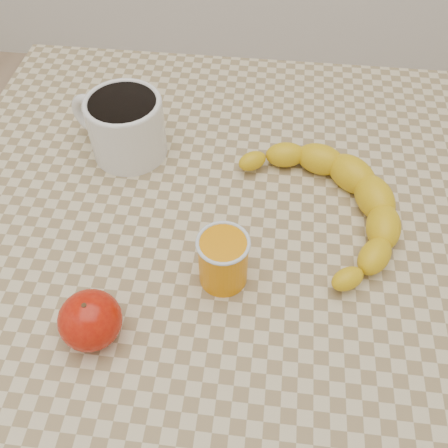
# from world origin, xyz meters

# --- Properties ---
(ground) EXTENTS (3.00, 3.00, 0.00)m
(ground) POSITION_xyz_m (0.00, 0.00, 0.00)
(ground) COLOR tan
(ground) RESTS_ON ground
(table) EXTENTS (0.80, 0.80, 0.75)m
(table) POSITION_xyz_m (0.00, 0.00, 0.66)
(table) COLOR #C7B58C
(table) RESTS_ON ground
(coffee_mug) EXTENTS (0.16, 0.14, 0.09)m
(coffee_mug) POSITION_xyz_m (-0.16, 0.14, 0.80)
(coffee_mug) COLOR white
(coffee_mug) RESTS_ON table
(orange_juice_glass) EXTENTS (0.06, 0.06, 0.07)m
(orange_juice_glass) POSITION_xyz_m (0.01, -0.07, 0.79)
(orange_juice_glass) COLOR orange
(orange_juice_glass) RESTS_ON table
(apple) EXTENTS (0.09, 0.09, 0.06)m
(apple) POSITION_xyz_m (-0.12, -0.15, 0.78)
(apple) COLOR #990D05
(apple) RESTS_ON table
(banana) EXTENTS (0.43, 0.45, 0.05)m
(banana) POSITION_xyz_m (0.13, 0.05, 0.77)
(banana) COLOR gold
(banana) RESTS_ON table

